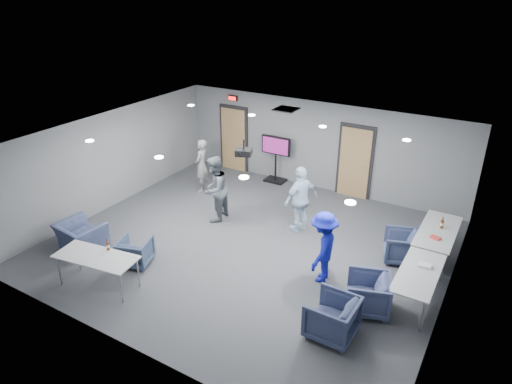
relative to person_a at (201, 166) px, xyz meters
The scene contains 29 objects.
floor 3.61m from the person_a, 34.45° to the right, with size 9.00×9.00×0.00m, color #3A3C42.
ceiling 3.99m from the person_a, 34.45° to the right, with size 9.00×9.00×0.00m, color white.
wall_back 3.57m from the person_a, 34.78° to the left, with size 9.00×0.02×2.70m, color slate.
wall_front 6.67m from the person_a, 64.18° to the right, with size 9.00×0.02×2.70m, color slate.
wall_left 2.61m from the person_a, 128.88° to the right, with size 0.02×8.00×2.70m, color slate.
wall_right 7.68m from the person_a, 15.04° to the right, with size 0.02×8.00×2.70m, color slate.
door_left 1.99m from the person_a, 92.98° to the left, with size 1.06×0.17×2.24m.
door_right 4.55m from the person_a, 25.64° to the left, with size 1.06×0.17×2.24m.
exit_sign 2.54m from the person_a, 93.02° to the left, with size 0.32×0.08×0.16m.
hvac_diffuser 3.15m from the person_a, 18.73° to the left, with size 0.60×0.60×0.03m, color black.
downlights 3.98m from the person_a, 34.45° to the right, with size 6.18×3.78×0.02m.
person_a is the anchor object (origin of this frame).
person_b 1.96m from the person_a, 42.72° to the right, with size 0.87×0.68×1.80m, color #4D565C.
person_c 3.70m from the person_a, 10.69° to the right, with size 1.03×0.43×1.76m, color #C6E5FF.
person_d 5.51m from the person_a, 25.73° to the right, with size 1.04×0.60×1.60m, color #161D95.
chair_right_a 6.31m from the person_a, ahead, with size 0.77×0.79×0.72m, color #384261.
chair_right_b 6.79m from the person_a, 25.15° to the right, with size 0.81×0.83×0.76m, color #3C4569.
chair_right_c 6.99m from the person_a, 33.84° to the right, with size 0.84×0.86×0.78m, color #343C5A.
chair_front_a 4.16m from the person_a, 74.68° to the right, with size 0.68×0.70×0.63m, color #394762.
chair_front_b 4.22m from the person_a, 96.68° to the right, with size 1.04×0.91×0.67m, color #3C4668.
table_right_a 6.90m from the person_a, ahead, with size 0.79×1.90×0.73m.
table_right_b 7.23m from the person_a, 17.50° to the right, with size 0.74×1.77×0.73m.
table_front_left 5.09m from the person_a, 78.45° to the right, with size 1.84×0.98×0.73m.
bottle_front 4.80m from the person_a, 77.25° to the right, with size 0.07×0.07×0.26m.
bottle_right 6.94m from the person_a, ahead, with size 0.07×0.07×0.28m.
snack_box 6.95m from the person_a, ahead, with size 0.20×0.14×0.05m, color red.
wrapper 7.21m from the person_a, 15.55° to the right, with size 0.25×0.17×0.06m, color silver.
tv_stand 2.38m from the person_a, 47.77° to the left, with size 0.98×0.46×1.50m.
projector 3.79m from the person_a, 35.93° to the right, with size 0.44×0.41×0.36m.
Camera 1 is at (5.01, -8.17, 5.92)m, focal length 32.00 mm.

